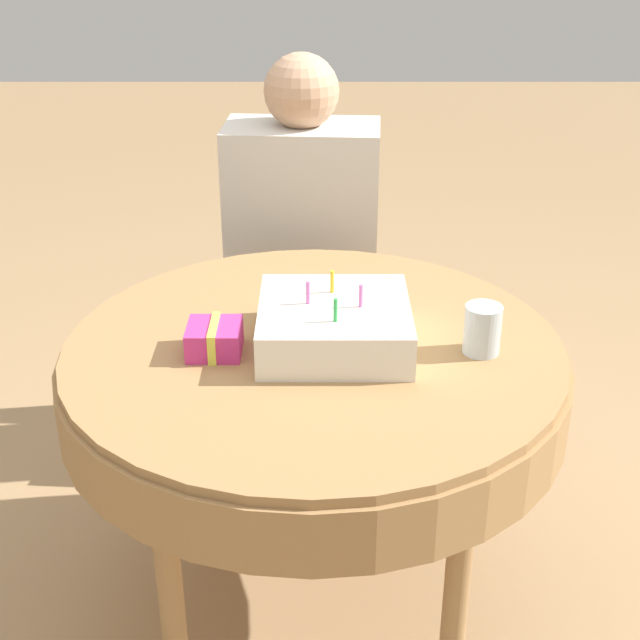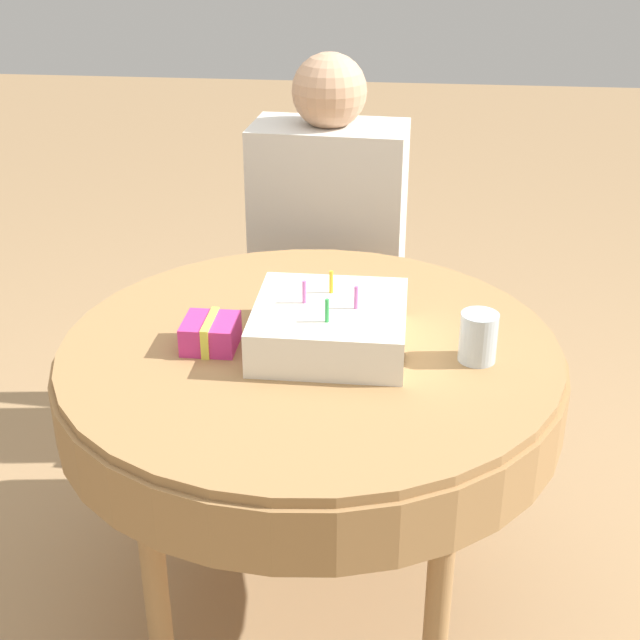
# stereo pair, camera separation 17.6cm
# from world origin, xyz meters

# --- Properties ---
(ground_plane) EXTENTS (12.00, 12.00, 0.00)m
(ground_plane) POSITION_xyz_m (0.00, 0.00, 0.00)
(ground_plane) COLOR #A37F56
(dining_table) EXTENTS (1.02, 1.02, 0.71)m
(dining_table) POSITION_xyz_m (0.00, 0.00, 0.62)
(dining_table) COLOR #9E7547
(dining_table) RESTS_ON ground_plane
(chair) EXTENTS (0.47, 0.47, 0.93)m
(chair) POSITION_xyz_m (-0.03, 0.82, 0.51)
(chair) COLOR brown
(chair) RESTS_ON ground_plane
(person) EXTENTS (0.43, 0.35, 1.15)m
(person) POSITION_xyz_m (-0.04, 0.72, 0.70)
(person) COLOR tan
(person) RESTS_ON ground_plane
(birthday_cake) EXTENTS (0.30, 0.30, 0.14)m
(birthday_cake) POSITION_xyz_m (0.04, -0.01, 0.75)
(birthday_cake) COLOR white
(birthday_cake) RESTS_ON dining_table
(drinking_glass) EXTENTS (0.07, 0.07, 0.10)m
(drinking_glass) POSITION_xyz_m (0.33, -0.04, 0.76)
(drinking_glass) COLOR silver
(drinking_glass) RESTS_ON dining_table
(gift_box) EXTENTS (0.11, 0.11, 0.06)m
(gift_box) POSITION_xyz_m (-0.19, -0.04, 0.74)
(gift_box) COLOR #D13384
(gift_box) RESTS_ON dining_table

